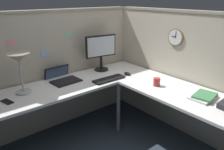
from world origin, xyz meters
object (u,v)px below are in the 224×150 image
coffee_mug (157,82)px  cell_phone (7,102)px  monitor (101,50)px  book_stack (204,96)px  desk_lamp_dome (19,61)px  keyboard (109,79)px  computer_mouse (128,74)px  laptop (62,78)px  wall_clock (176,37)px

coffee_mug → cell_phone: bearing=155.8°
monitor → coffee_mug: bearing=-80.1°
cell_phone → book_stack: (1.60, -1.21, 0.02)m
desk_lamp_dome → cell_phone: (-0.21, -0.13, -0.36)m
keyboard → computer_mouse: (0.31, -0.01, 0.01)m
computer_mouse → desk_lamp_dome: size_ratio=0.23×
laptop → wall_clock: wall_clock is taller
desk_lamp_dome → wall_clock: (1.70, -0.72, 0.15)m
laptop → desk_lamp_dome: bearing=-169.9°
laptop → wall_clock: 1.52m
coffee_mug → wall_clock: 0.63m
wall_clock → cell_phone: bearing=162.8°
coffee_mug → wall_clock: (0.41, 0.08, 0.47)m
coffee_mug → wall_clock: bearing=11.1°
book_stack → desk_lamp_dome: bearing=136.3°
laptop → wall_clock: bearing=-34.2°
keyboard → book_stack: 1.13m
laptop → keyboard: size_ratio=0.93×
keyboard → book_stack: size_ratio=1.41×
desk_lamp_dome → cell_phone: desk_lamp_dome is taller
computer_mouse → desk_lamp_dome: bearing=166.8°
cell_phone → coffee_mug: size_ratio=1.50×
computer_mouse → wall_clock: wall_clock is taller
monitor → keyboard: 0.50m
cell_phone → wall_clock: wall_clock is taller
coffee_mug → monitor: bearing=99.9°
monitor → laptop: (-0.62, 0.01, -0.27)m
keyboard → cell_phone: keyboard is taller
book_stack → cell_phone: bearing=143.1°
cell_phone → wall_clock: (1.91, -0.59, 0.51)m
computer_mouse → coffee_mug: 0.50m
monitor → computer_mouse: bearing=-68.9°
computer_mouse → keyboard: bearing=178.2°
keyboard → book_stack: book_stack is taller
book_stack → coffee_mug: size_ratio=3.17×
desk_lamp_dome → laptop: bearing=10.1°
monitor → book_stack: (0.26, -1.42, -0.27)m
computer_mouse → cell_phone: 1.50m
computer_mouse → monitor: bearing=111.1°
computer_mouse → coffee_mug: (0.00, -0.50, 0.03)m
computer_mouse → book_stack: book_stack is taller
computer_mouse → cell_phone: bearing=173.3°
keyboard → computer_mouse: bearing=-0.9°
cell_phone → book_stack: size_ratio=0.47×
coffee_mug → wall_clock: size_ratio=0.44×
book_stack → wall_clock: 0.85m
desk_lamp_dome → wall_clock: size_ratio=2.02×
computer_mouse → cell_phone: (-1.49, 0.17, -0.01)m
monitor → book_stack: size_ratio=1.64×
monitor → desk_lamp_dome: (-1.13, -0.09, 0.07)m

